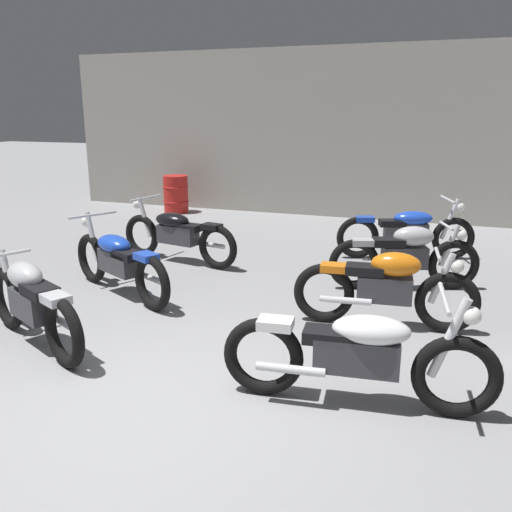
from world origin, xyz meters
TOP-DOWN VIEW (x-y plane):
  - ground_plane at (0.00, 0.00)m, footprint 60.00×60.00m
  - back_wall at (0.00, 8.52)m, footprint 13.28×0.24m
  - motorcycle_left_row_0 at (-1.61, 0.71)m, footprint 1.83×0.94m
  - motorcycle_left_row_1 at (-1.68, 2.32)m, footprint 1.99×1.12m
  - motorcycle_left_row_2 at (-1.72, 3.95)m, footprint 2.15×0.73m
  - motorcycle_right_row_0 at (1.61, 0.67)m, footprint 2.17×0.68m
  - motorcycle_right_row_1 at (1.62, 2.37)m, footprint 1.97×0.53m
  - motorcycle_right_row_2 at (1.71, 3.78)m, footprint 1.90×0.77m
  - motorcycle_right_row_3 at (1.60, 5.35)m, footprint 2.10×0.91m
  - oil_drum at (-3.75, 7.70)m, footprint 0.59×0.59m

SIDE VIEW (x-z plane):
  - ground_plane at x=0.00m, z-range 0.00..0.00m
  - oil_drum at x=-3.75m, z-range 0.00..0.85m
  - motorcycle_left_row_1 at x=-1.68m, z-range -0.04..0.94m
  - motorcycle_left_row_2 at x=-1.72m, z-range -0.04..0.94m
  - motorcycle_right_row_0 at x=1.61m, z-range -0.04..0.94m
  - motorcycle_right_row_3 at x=1.60m, z-range -0.04..0.94m
  - motorcycle_left_row_0 at x=-1.61m, z-range 0.02..0.90m
  - motorcycle_right_row_1 at x=1.62m, z-range 0.02..0.90m
  - motorcycle_right_row_2 at x=1.71m, z-range 0.02..0.90m
  - back_wall at x=0.00m, z-range 0.00..3.60m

